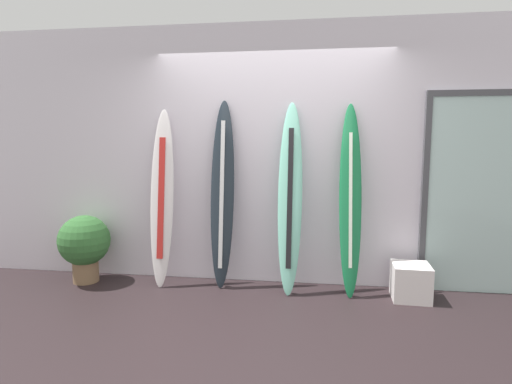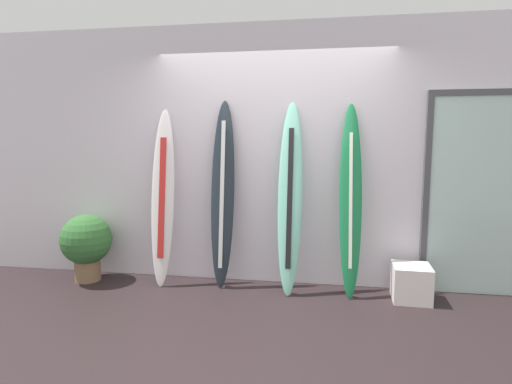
% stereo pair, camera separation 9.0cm
% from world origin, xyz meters
% --- Properties ---
extents(ground, '(8.00, 8.00, 0.04)m').
position_xyz_m(ground, '(0.00, 0.00, -0.02)').
color(ground, black).
extents(wall_back, '(7.20, 0.20, 2.80)m').
position_xyz_m(wall_back, '(0.00, 1.30, 1.40)').
color(wall_back, silver).
rests_on(wall_back, ground).
extents(surfboard_ivory, '(0.27, 0.38, 1.91)m').
position_xyz_m(surfboard_ivory, '(-1.17, 0.98, 0.95)').
color(surfboard_ivory, silver).
rests_on(surfboard_ivory, ground).
extents(surfboard_charcoal, '(0.26, 0.33, 1.99)m').
position_xyz_m(surfboard_charcoal, '(-0.52, 1.02, 0.98)').
color(surfboard_charcoal, '#1E272E').
rests_on(surfboard_charcoal, ground).
extents(surfboard_seafoam, '(0.25, 0.43, 1.97)m').
position_xyz_m(surfboard_seafoam, '(0.21, 0.96, 0.97)').
color(surfboard_seafoam, '#7ED0B7').
rests_on(surfboard_seafoam, ground).
extents(surfboard_emerald, '(0.25, 0.41, 1.95)m').
position_xyz_m(surfboard_emerald, '(0.82, 0.97, 0.96)').
color(surfboard_emerald, '#1A7643').
rests_on(surfboard_emerald, ground).
extents(display_block_left, '(0.37, 0.37, 0.35)m').
position_xyz_m(display_block_left, '(1.42, 0.88, 0.18)').
color(display_block_left, silver).
rests_on(display_block_left, ground).
extents(glass_door, '(1.20, 0.06, 2.06)m').
position_xyz_m(glass_door, '(2.15, 1.18, 1.06)').
color(glass_door, silver).
rests_on(glass_door, ground).
extents(potted_plant, '(0.56, 0.56, 0.75)m').
position_xyz_m(potted_plant, '(-2.05, 0.90, 0.44)').
color(potted_plant, '#846546').
rests_on(potted_plant, ground).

